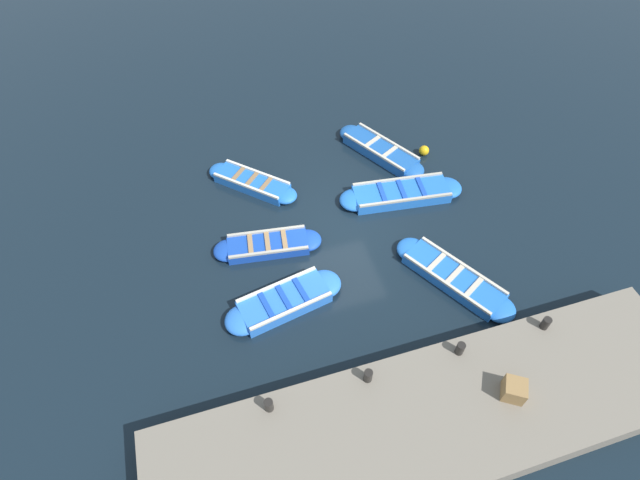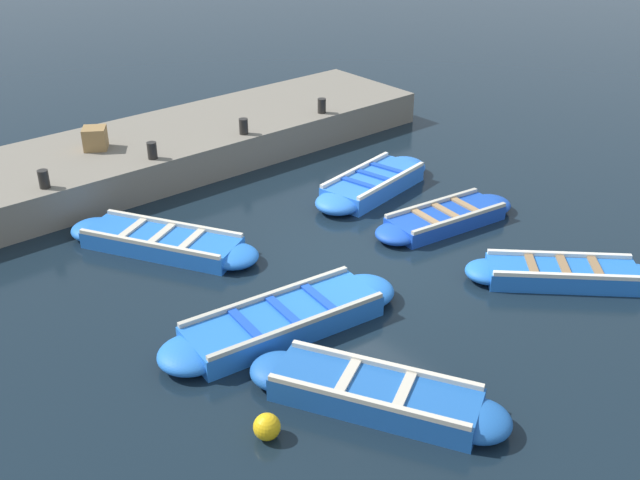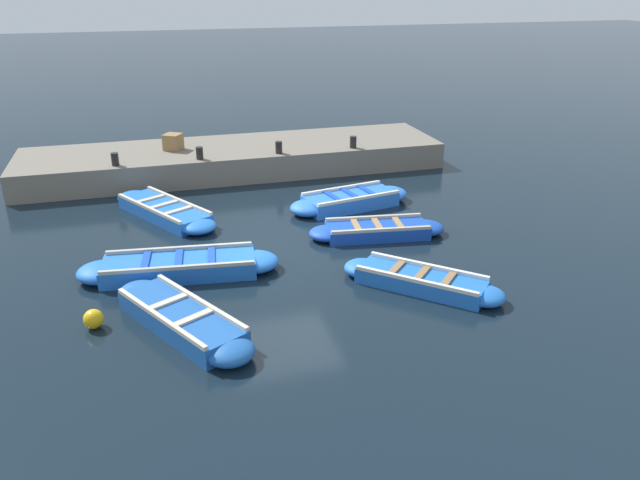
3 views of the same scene
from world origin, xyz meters
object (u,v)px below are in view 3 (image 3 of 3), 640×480
boat_outer_right (181,319)px  boat_outer_left (164,211)px  boat_alongside (377,230)px  bollard_south (115,159)px  buoy_orange_near (94,319)px  bollard_mid_south (200,153)px  boat_bow_out (421,281)px  boat_mid_row (350,200)px  bollard_mid_north (279,147)px  boat_centre (180,267)px  bollard_north (353,142)px  wooden_crate (173,142)px

boat_outer_right → boat_outer_left: 5.53m
boat_outer_right → boat_alongside: 5.48m
bollard_south → buoy_orange_near: (-7.41, 0.33, -0.77)m
boat_alongside → buoy_orange_near: bearing=112.1°
bollard_mid_south → bollard_south: same height
boat_bow_out → boat_alongside: size_ratio=0.87×
boat_mid_row → bollard_mid_north: bollard_mid_north is taller
boat_outer_left → buoy_orange_near: bearing=164.3°
boat_bow_out → boat_alongside: bearing=-2.3°
boat_mid_row → boat_centre: bearing=121.7°
boat_outer_right → boat_outer_left: bearing=-0.0°
bollard_south → boat_outer_right: bearing=-171.9°
boat_bow_out → bollard_mid_south: bearing=23.9°
boat_bow_out → bollard_mid_south: 8.36m
boat_alongside → bollard_north: bearing=-12.3°
boat_centre → boat_bow_out: 4.80m
bollard_mid_south → buoy_orange_near: 7.89m
boat_bow_out → bollard_mid_south: size_ratio=8.07×
boat_centre → boat_outer_left: bearing=2.1°
boat_bow_out → bollard_south: size_ratio=8.07×
boat_bow_out → wooden_crate: bearing=24.4°
boat_outer_left → bollard_mid_north: size_ratio=10.55×
bollard_mid_north → buoy_orange_near: size_ratio=1.02×
boat_mid_row → buoy_orange_near: (-4.50, 6.11, -0.01)m
boat_centre → bollard_south: size_ratio=11.62×
bollard_mid_south → boat_outer_right: bearing=171.5°
bollard_mid_south → buoy_orange_near: bollard_mid_south is taller
boat_outer_right → wooden_crate: bearing=-3.3°
bollard_mid_north → buoy_orange_near: bollard_mid_north is taller
boat_bow_out → wooden_crate: 9.77m
boat_outer_right → boat_mid_row: bearing=-43.5°
boat_centre → bollard_north: bearing=-44.4°
bollard_mid_north → bollard_mid_south: same height
boat_centre → bollard_north: (5.72, -5.60, 0.77)m
boat_centre → bollard_south: bollard_south is taller
wooden_crate → boat_mid_row: bearing=-135.2°
bollard_mid_south → wooden_crate: bearing=27.0°
boat_mid_row → bollard_mid_south: bollard_mid_south is taller
boat_alongside → wooden_crate: bearing=33.6°
boat_centre → bollard_mid_south: bearing=-10.3°
boat_alongside → boat_outer_left: (2.64, 4.65, 0.01)m
boat_outer_right → bollard_mid_north: 8.59m
boat_outer_right → wooden_crate: size_ratio=7.43×
boat_outer_left → bollard_mid_south: 2.70m
boat_centre → bollard_mid_north: size_ratio=11.62×
boat_outer_right → bollard_mid_south: size_ratio=9.97×
bollard_north → boat_alongside: bearing=167.7°
bollard_mid_north → bollard_mid_south: (0.00, 2.28, 0.00)m
boat_bow_out → boat_mid_row: bearing=-1.6°
bollard_mid_north → boat_centre: bearing=149.9°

